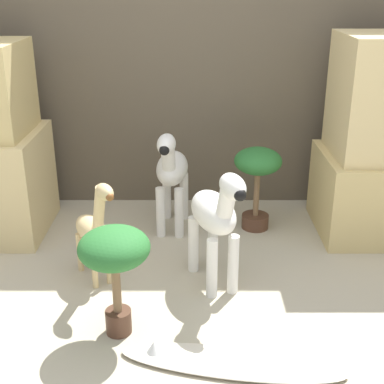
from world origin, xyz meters
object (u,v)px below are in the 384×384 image
(giraffe_figurine, at_px, (95,227))
(potted_palm_front, at_px, (259,171))
(surfboard, at_px, (230,362))
(potted_palm_back, at_px, (116,255))
(zebra_right, at_px, (217,217))
(zebra_left, at_px, (173,172))

(giraffe_figurine, relative_size, potted_palm_front, 1.13)
(surfboard, bearing_deg, potted_palm_front, 79.16)
(potted_palm_back, xyz_separation_m, surfboard, (0.47, -0.22, -0.37))
(zebra_right, height_order, surfboard, zebra_right)
(potted_palm_front, height_order, surfboard, potted_palm_front)
(potted_palm_front, xyz_separation_m, surfboard, (-0.24, -1.26, -0.35))
(giraffe_figurine, xyz_separation_m, potted_palm_front, (0.87, 0.61, 0.07))
(giraffe_figurine, bearing_deg, potted_palm_back, -69.24)
(potted_palm_front, height_order, potted_palm_back, potted_palm_front)
(giraffe_figurine, bearing_deg, zebra_right, -4.22)
(zebra_right, bearing_deg, giraffe_figurine, 175.78)
(potted_palm_front, bearing_deg, zebra_left, -177.52)
(zebra_left, xyz_separation_m, surfboard, (0.27, -1.24, -0.36))
(zebra_right, relative_size, zebra_left, 1.00)
(potted_palm_back, bearing_deg, giraffe_figurine, 110.76)
(zebra_left, relative_size, giraffe_figurine, 1.13)
(zebra_left, height_order, potted_palm_back, zebra_left)
(zebra_left, xyz_separation_m, potted_palm_front, (0.51, 0.02, -0.01))
(giraffe_figurine, bearing_deg, zebra_left, 58.28)
(giraffe_figurine, height_order, potted_palm_front, giraffe_figurine)
(potted_palm_back, relative_size, surfboard, 0.53)
(zebra_left, height_order, giraffe_figurine, zebra_left)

